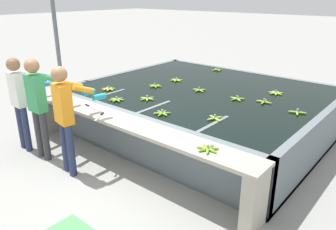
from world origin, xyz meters
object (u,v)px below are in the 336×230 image
banana_bunch_floating_9 (162,113)px  support_post_left (57,42)px  banana_bunch_floating_5 (297,112)px  banana_bunch_floating_1 (199,90)px  banana_bunch_floating_6 (117,100)px  banana_bunch_floating_2 (217,70)px  banana_bunch_floating_8 (276,93)px  banana_bunch_floating_12 (147,99)px  banana_bunch_floating_10 (237,99)px  knife_0 (101,115)px  worker_2 (66,111)px  banana_bunch_floating_0 (108,89)px  banana_bunch_floating_11 (215,118)px  worker_0 (20,96)px  knife_1 (89,106)px  banana_bunch_ledge_0 (208,149)px  worker_1 (39,100)px  banana_bunch_floating_3 (155,86)px  banana_bunch_floating_7 (176,80)px  banana_bunch_floating_4 (264,102)px

banana_bunch_floating_9 → support_post_left: 3.52m
banana_bunch_floating_5 → banana_bunch_floating_1: bearing=178.9°
banana_bunch_floating_6 → support_post_left: bearing=170.3°
banana_bunch_floating_2 → banana_bunch_floating_8: same height
banana_bunch_floating_12 → banana_bunch_floating_1: bearing=69.4°
banana_bunch_floating_10 → knife_0: 2.40m
banana_bunch_floating_1 → banana_bunch_floating_2: 1.87m
worker_2 → banana_bunch_floating_0: worker_2 is taller
banana_bunch_floating_2 → banana_bunch_floating_9: bearing=-72.7°
banana_bunch_floating_5 → banana_bunch_floating_6: bearing=-152.3°
banana_bunch_floating_8 → support_post_left: (-4.32, -1.79, 0.75)m
banana_bunch_floating_11 → worker_0: bearing=-152.7°
worker_0 → banana_bunch_floating_11: size_ratio=5.99×
knife_1 → banana_bunch_floating_6: bearing=80.3°
banana_bunch_ledge_0 → banana_bunch_floating_12: bearing=153.2°
banana_bunch_floating_6 → banana_bunch_floating_12: 0.53m
worker_0 → worker_2: bearing=0.8°
banana_bunch_floating_0 → worker_1: bearing=-86.7°
banana_bunch_floating_11 → knife_1: size_ratio=0.77×
banana_bunch_floating_11 → knife_1: (-1.90, -0.86, -0.01)m
banana_bunch_floating_5 → banana_bunch_floating_9: same height
worker_1 → knife_0: worker_1 is taller
worker_2 → banana_bunch_floating_12: worker_2 is taller
banana_bunch_floating_1 → banana_bunch_floating_10: bearing=-1.6°
banana_bunch_floating_10 → banana_bunch_floating_12: 1.59m
banana_bunch_floating_1 → banana_bunch_floating_3: size_ratio=0.98×
worker_1 → banana_bunch_floating_9: size_ratio=5.99×
banana_bunch_floating_7 → banana_bunch_floating_10: 1.68m
worker_2 → banana_bunch_floating_6: 1.18m
banana_bunch_floating_1 → banana_bunch_floating_5: size_ratio=1.01×
worker_2 → banana_bunch_floating_0: size_ratio=5.94×
banana_bunch_floating_3 → banana_bunch_ledge_0: banana_bunch_ledge_0 is taller
worker_0 → banana_bunch_floating_5: size_ratio=5.90×
worker_0 → banana_bunch_floating_3: (1.01, 2.27, -0.12)m
banana_bunch_floating_6 → knife_0: banana_bunch_floating_6 is taller
banana_bunch_floating_6 → banana_bunch_floating_10: (1.59, 1.41, 0.00)m
banana_bunch_floating_8 → banana_bunch_floating_5: bearing=-48.9°
banana_bunch_floating_11 → support_post_left: bearing=179.1°
banana_bunch_floating_1 → banana_bunch_floating_7: 0.87m
banana_bunch_floating_5 → banana_bunch_floating_2: bearing=145.5°
banana_bunch_ledge_0 → knife_1: bearing=178.3°
banana_bunch_floating_0 → worker_2: bearing=-60.6°
banana_bunch_floating_9 → banana_bunch_floating_5: bearing=41.3°
banana_bunch_floating_6 → banana_bunch_ledge_0: banana_bunch_ledge_0 is taller
banana_bunch_floating_3 → banana_bunch_floating_5: (2.75, 0.29, 0.00)m
banana_bunch_floating_12 → support_post_left: 2.82m
worker_0 → worker_1: (0.55, 0.03, 0.04)m
banana_bunch_floating_4 → banana_bunch_floating_7: 2.10m
banana_bunch_floating_8 → banana_bunch_floating_10: 0.87m
worker_0 → banana_bunch_floating_9: (2.16, 1.16, -0.12)m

